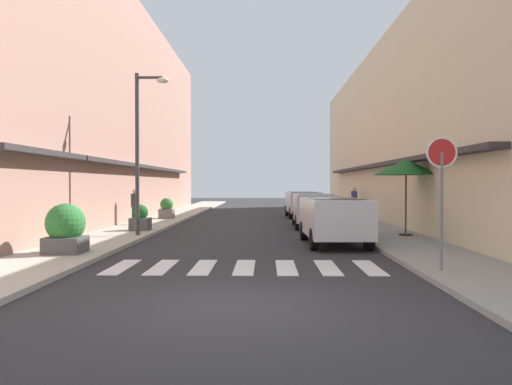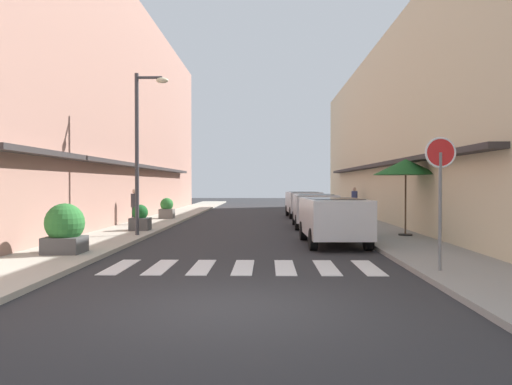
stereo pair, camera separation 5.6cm
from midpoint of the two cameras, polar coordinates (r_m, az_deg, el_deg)
name	(u,v)px [view 2 (the right image)]	position (r m, az deg, el deg)	size (l,w,h in m)	color
ground_plane	(256,224)	(24.59, 0.02, -3.52)	(90.83, 90.83, 0.00)	#2B2B2D
sidewalk_left	(153,223)	(25.16, -11.13, -3.30)	(2.38, 57.80, 0.12)	#ADA899
sidewalk_right	(359,223)	(24.96, 11.25, -3.33)	(2.38, 57.80, 0.12)	gray
building_row_left	(84,108)	(27.39, -18.33, 8.82)	(5.50, 39.16, 11.38)	#A87A6B
building_row_right	(431,131)	(26.92, 18.68, 6.37)	(5.50, 39.16, 8.96)	beige
crosswalk	(243,267)	(12.02, -1.25, -8.20)	(6.15, 2.20, 0.01)	silver
parked_car_near	(333,216)	(16.44, 8.58, -2.53)	(1.92, 4.23, 1.47)	silver
parked_car_mid	(314,207)	(22.90, 6.49, -1.54)	(1.84, 4.11, 1.47)	silver
parked_car_far	(303,201)	(29.81, 5.27, -0.96)	(1.94, 3.98, 1.47)	silver
round_street_sign	(440,168)	(11.43, 19.70, 2.53)	(0.65, 0.07, 2.77)	slate
street_lamp	(142,137)	(18.75, -12.32, 5.97)	(1.19, 0.28, 5.67)	#38383D
cafe_umbrella	(406,167)	(18.80, 16.18, 2.66)	(2.24, 2.24, 2.66)	#262626
planter_corner	(65,229)	(14.39, -20.15, -3.75)	(1.02, 1.02, 1.29)	#4C4C4C
planter_midblock	(140,219)	(20.63, -12.52, -2.82)	(0.74, 0.74, 1.00)	#4C4C4C
planter_far	(167,209)	(27.41, -9.71, -1.76)	(0.73, 0.73, 1.07)	slate
pedestrian_walking_near	(135,206)	(23.55, -13.10, -1.45)	(0.34, 0.34, 1.57)	#282B33
pedestrian_walking_far	(354,201)	(29.85, 10.80, -0.91)	(0.34, 0.34, 1.60)	#282B33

